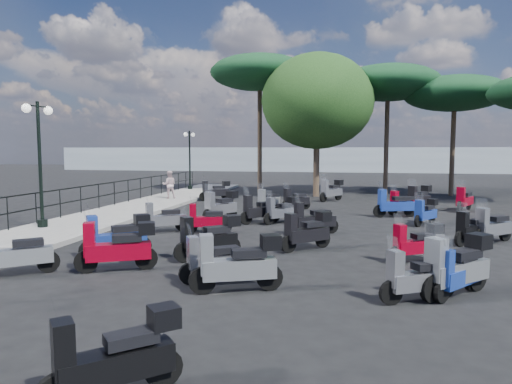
% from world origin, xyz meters
% --- Properties ---
extents(ground, '(120.00, 120.00, 0.00)m').
position_xyz_m(ground, '(0.00, 0.00, 0.00)').
color(ground, black).
rests_on(ground, ground).
extents(sidewalk, '(3.00, 30.00, 0.15)m').
position_xyz_m(sidewalk, '(-6.50, 3.00, 0.07)').
color(sidewalk, slate).
rests_on(sidewalk, ground).
extents(railing, '(0.04, 26.04, 1.10)m').
position_xyz_m(railing, '(-7.80, 2.80, 0.90)').
color(railing, black).
rests_on(railing, sidewalk).
extents(lamp_post_1, '(0.40, 1.22, 4.17)m').
position_xyz_m(lamp_post_1, '(-7.14, -1.19, 2.53)').
color(lamp_post_1, black).
rests_on(lamp_post_1, sidewalk).
extents(lamp_post_2, '(0.47, 1.10, 3.81)m').
position_xyz_m(lamp_post_2, '(-7.29, 13.86, 2.32)').
color(lamp_post_2, black).
rests_on(lamp_post_2, sidewalk).
extents(pedestrian_far, '(0.87, 0.79, 1.47)m').
position_xyz_m(pedestrian_far, '(-6.41, 8.15, 0.88)').
color(pedestrian_far, '#C6A7AC').
rests_on(pedestrian_far, sidewalk).
extents(scooter_0, '(1.37, 1.20, 1.37)m').
position_xyz_m(scooter_0, '(-4.13, -6.17, 0.47)').
color(scooter_0, black).
rests_on(scooter_0, ground).
extents(scooter_1, '(1.69, 1.02, 1.45)m').
position_xyz_m(scooter_1, '(-2.16, -5.34, 0.55)').
color(scooter_1, black).
rests_on(scooter_1, ground).
extents(scooter_2, '(1.38, 1.01, 1.28)m').
position_xyz_m(scooter_2, '(-3.07, -0.56, 0.44)').
color(scooter_2, black).
rests_on(scooter_2, ground).
extents(scooter_3, '(1.54, 0.67, 1.25)m').
position_xyz_m(scooter_3, '(-1.60, -0.44, 0.43)').
color(scooter_3, black).
rests_on(scooter_3, ground).
extents(scooter_4, '(1.06, 1.69, 1.46)m').
position_xyz_m(scooter_4, '(-1.91, 2.28, 0.55)').
color(scooter_4, black).
rests_on(scooter_4, ground).
extents(scooter_5, '(1.53, 1.10, 1.38)m').
position_xyz_m(scooter_5, '(-4.08, 8.85, 0.52)').
color(scooter_5, black).
rests_on(scooter_5, ground).
extents(scooter_6, '(1.28, 1.19, 1.27)m').
position_xyz_m(scooter_6, '(0.46, -10.25, 0.48)').
color(scooter_6, black).
rests_on(scooter_6, ground).
extents(scooter_7, '(1.37, 0.97, 1.25)m').
position_xyz_m(scooter_7, '(0.22, -5.70, 0.44)').
color(scooter_7, black).
rests_on(scooter_7, ground).
extents(scooter_8, '(1.50, 1.28, 1.44)m').
position_xyz_m(scooter_8, '(-2.79, -4.21, 0.54)').
color(scooter_8, black).
rests_on(scooter_8, ground).
extents(scooter_9, '(1.15, 1.32, 1.27)m').
position_xyz_m(scooter_9, '(0.49, 2.04, 0.48)').
color(scooter_9, black).
rests_on(scooter_9, ground).
extents(scooter_10, '(1.34, 1.25, 1.38)m').
position_xyz_m(scooter_10, '(-0.29, 1.85, 0.48)').
color(scooter_10, black).
rests_on(scooter_10, ground).
extents(scooter_11, '(0.89, 1.42, 1.25)m').
position_xyz_m(scooter_11, '(-0.62, 5.58, 0.43)').
color(scooter_11, black).
rests_on(scooter_11, ground).
extents(scooter_12, '(1.74, 0.93, 1.46)m').
position_xyz_m(scooter_12, '(0.86, -6.28, 0.55)').
color(scooter_12, black).
rests_on(scooter_12, ground).
extents(scooter_13, '(1.46, 1.30, 1.42)m').
position_xyz_m(scooter_13, '(-0.47, -3.86, 0.54)').
color(scooter_13, black).
rests_on(scooter_13, ground).
extents(scooter_14, '(1.32, 1.29, 1.34)m').
position_xyz_m(scooter_14, '(1.84, -2.30, 0.51)').
color(scooter_14, black).
rests_on(scooter_14, ground).
extents(scooter_15, '(1.55, 0.97, 1.36)m').
position_xyz_m(scooter_15, '(1.83, 0.02, 0.47)').
color(scooter_15, black).
rests_on(scooter_15, ground).
extents(scooter_16, '(1.23, 1.19, 1.28)m').
position_xyz_m(scooter_16, '(0.59, 5.86, 0.44)').
color(scooter_16, black).
rests_on(scooter_16, ground).
extents(scooter_17, '(1.20, 1.60, 1.47)m').
position_xyz_m(scooter_17, '(2.06, 9.90, 0.55)').
color(scooter_17, black).
rests_on(scooter_17, ground).
extents(scooter_19, '(1.42, 0.88, 1.24)m').
position_xyz_m(scooter_19, '(4.16, -6.20, 0.43)').
color(scooter_19, black).
rests_on(scooter_19, ground).
extents(scooter_20, '(1.38, 0.91, 1.21)m').
position_xyz_m(scooter_20, '(4.59, -3.09, 0.46)').
color(scooter_20, black).
rests_on(scooter_20, ground).
extents(scooter_21, '(0.99, 1.35, 1.22)m').
position_xyz_m(scooter_21, '(5.71, 2.69, 0.46)').
color(scooter_21, black).
rests_on(scooter_21, ground).
extents(scooter_22, '(1.37, 1.08, 1.31)m').
position_xyz_m(scooter_22, '(5.20, 5.34, 0.45)').
color(scooter_22, black).
rests_on(scooter_22, ground).
extents(scooter_23, '(1.24, 1.58, 1.47)m').
position_xyz_m(scooter_23, '(6.07, 6.86, 0.55)').
color(scooter_23, black).
rests_on(scooter_23, ground).
extents(scooter_24, '(1.49, 1.40, 1.49)m').
position_xyz_m(scooter_24, '(4.94, -5.70, 0.56)').
color(scooter_24, black).
rests_on(scooter_24, ground).
extents(scooter_25, '(1.06, 1.26, 1.23)m').
position_xyz_m(scooter_25, '(4.94, -5.76, 0.43)').
color(scooter_25, black).
rests_on(scooter_25, ground).
extents(scooter_26, '(1.36, 1.21, 1.37)m').
position_xyz_m(scooter_26, '(7.09, -0.32, 0.48)').
color(scooter_26, black).
rests_on(scooter_26, ground).
extents(scooter_27, '(1.21, 1.18, 1.27)m').
position_xyz_m(scooter_27, '(6.45, -0.63, 0.44)').
color(scooter_27, black).
rests_on(scooter_27, ground).
extents(scooter_28, '(1.77, 0.84, 1.46)m').
position_xyz_m(scooter_28, '(4.78, 4.50, 0.51)').
color(scooter_28, black).
rests_on(scooter_28, ground).
extents(scooter_29, '(1.02, 1.61, 1.42)m').
position_xyz_m(scooter_29, '(8.02, 7.02, 0.49)').
color(scooter_29, black).
rests_on(scooter_29, ground).
extents(broadleaf_tree, '(6.46, 6.46, 8.25)m').
position_xyz_m(broadleaf_tree, '(1.09, 12.12, 5.50)').
color(broadleaf_tree, '#38281E').
rests_on(broadleaf_tree, ground).
extents(pine_0, '(6.13, 6.13, 7.81)m').
position_xyz_m(pine_0, '(5.17, 14.31, 6.72)').
color(pine_0, '#38281E').
rests_on(pine_0, ground).
extents(pine_1, '(5.91, 5.91, 7.05)m').
position_xyz_m(pine_1, '(8.96, 14.25, 5.99)').
color(pine_1, '#38281E').
rests_on(pine_1, ground).
extents(pine_2, '(6.18, 6.18, 8.58)m').
position_xyz_m(pine_2, '(-2.60, 13.75, 7.48)').
color(pine_2, '#38281E').
rests_on(pine_2, ground).
extents(distant_hills, '(70.00, 8.00, 3.00)m').
position_xyz_m(distant_hills, '(0.00, 45.00, 1.50)').
color(distant_hills, gray).
rests_on(distant_hills, ground).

